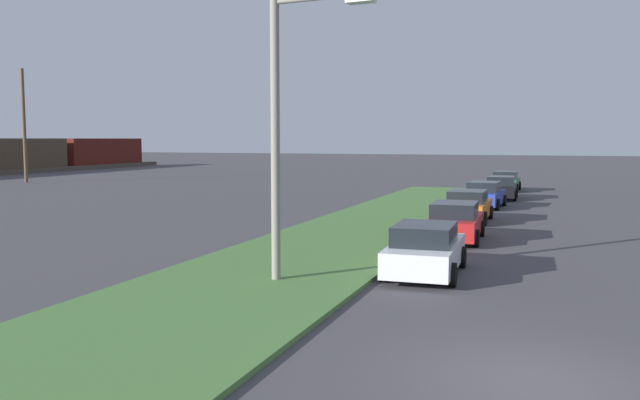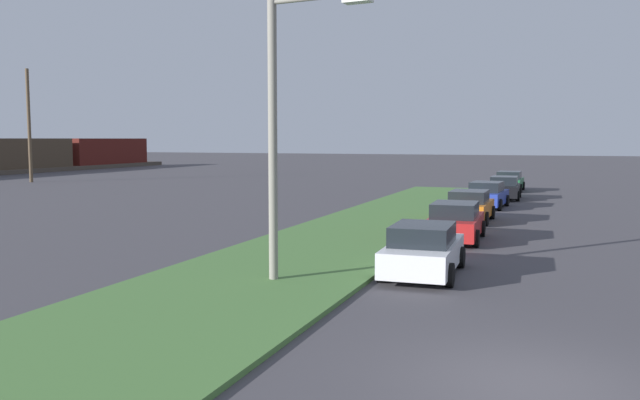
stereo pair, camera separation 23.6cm
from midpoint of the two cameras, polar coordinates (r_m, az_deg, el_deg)
ground at (r=11.21m, az=17.86°, el=-15.02°), size 300.00×300.00×0.00m
grass_median at (r=22.22m, az=-0.60°, el=-4.47°), size 60.00×6.00×0.12m
parked_car_white at (r=18.77m, az=8.81°, el=-4.33°), size 4.36×2.14×1.47m
parked_car_red at (r=25.26m, az=11.41°, el=-1.88°), size 4.36×2.13×1.47m
parked_car_orange at (r=31.23m, az=12.56°, el=-0.54°), size 4.31×2.05×1.47m
parked_car_blue at (r=37.76m, az=13.98°, el=0.43°), size 4.40×2.22×1.47m
parked_car_black at (r=43.48m, az=15.36°, el=1.03°), size 4.34×2.10×1.47m
parked_car_green at (r=50.24m, az=15.75°, el=1.58°), size 4.33×2.07×1.47m
streetlight at (r=17.07m, az=-3.29°, el=7.15°), size 0.57×2.87×7.50m
distant_utility_pole at (r=63.51m, az=-24.50°, el=5.91°), size 0.30×0.30×10.00m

